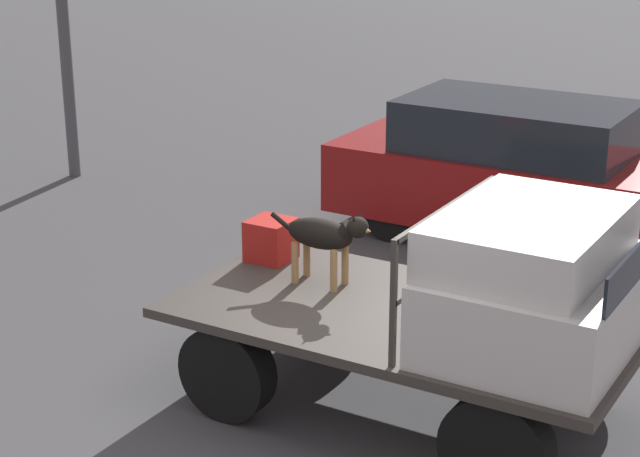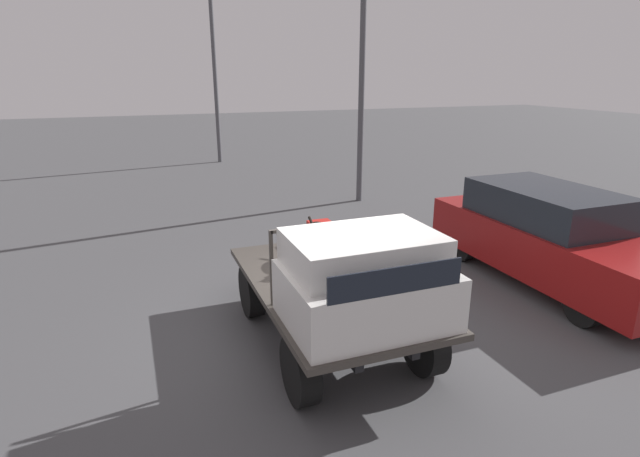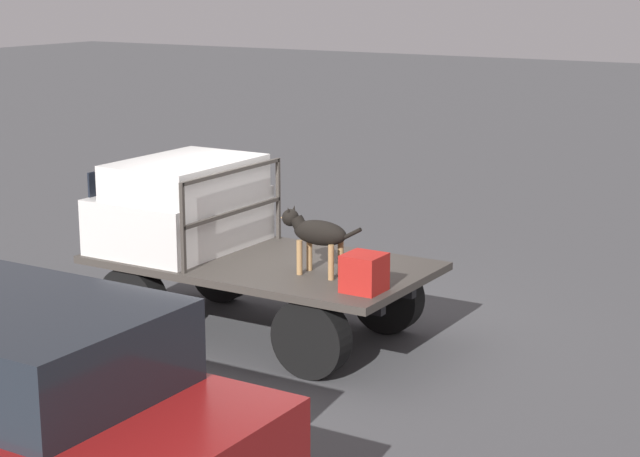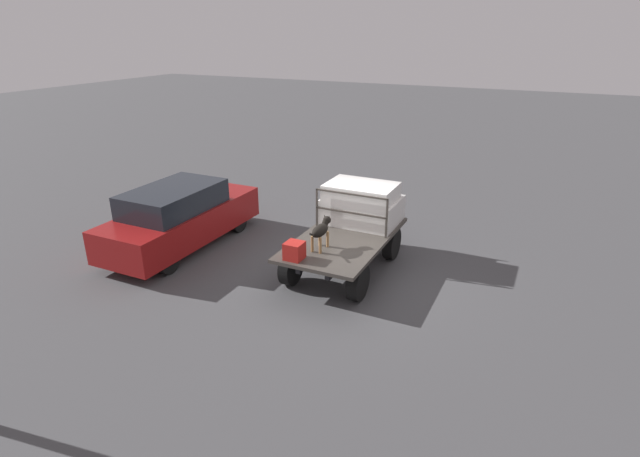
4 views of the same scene
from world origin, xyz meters
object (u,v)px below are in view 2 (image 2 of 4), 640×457
object	(u,v)px
dog	(321,233)
cargo_crate	(321,233)
light_pole_near	(363,22)
flatbed_truck	(329,300)
parked_sedan	(549,236)

from	to	relation	value
dog	cargo_crate	world-z (taller)	dog
light_pole_near	dog	bearing A→B (deg)	-29.93
light_pole_near	flatbed_truck	bearing A→B (deg)	-28.30
parked_sedan	flatbed_truck	bearing A→B (deg)	-86.51
flatbed_truck	light_pole_near	distance (m)	8.89
cargo_crate	parked_sedan	size ratio (longest dim) A/B	0.08
dog	parked_sedan	bearing A→B (deg)	79.56
cargo_crate	light_pole_near	xyz separation A→B (m)	(-5.40, 3.25, 3.73)
dog	light_pole_near	world-z (taller)	light_pole_near
dog	parked_sedan	size ratio (longest dim) A/B	0.21
flatbed_truck	dog	bearing A→B (deg)	165.73
parked_sedan	light_pole_near	xyz separation A→B (m)	(-6.37, -0.58, 3.93)
flatbed_truck	cargo_crate	size ratio (longest dim) A/B	9.87
dog	cargo_crate	xyz separation A→B (m)	(-0.72, 0.27, -0.25)
flatbed_truck	dog	world-z (taller)	dog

